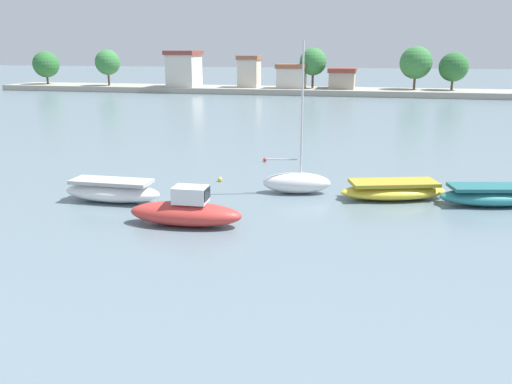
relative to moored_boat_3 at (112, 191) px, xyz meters
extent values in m
ellipsoid|color=white|center=(0.00, 0.00, -0.06)|extent=(4.91, 1.68, 0.92)
cube|color=#AFAFAF|center=(0.00, 0.00, 0.48)|extent=(3.93, 1.41, 0.17)
ellipsoid|color=#C63833|center=(4.71, -2.55, -0.02)|extent=(4.92, 1.82, 1.00)
cube|color=silver|center=(4.95, -2.54, 0.82)|extent=(1.44, 1.03, 0.69)
cube|color=black|center=(5.65, -2.51, 0.89)|extent=(0.12, 0.87, 0.48)
ellipsoid|color=white|center=(8.51, 3.52, 0.02)|extent=(3.62, 1.76, 1.07)
cylinder|color=silver|center=(8.71, 3.55, 3.80)|extent=(0.10, 0.10, 6.50)
cylinder|color=#B7B7BC|center=(7.74, 3.40, 1.24)|extent=(1.57, 0.33, 0.08)
ellipsoid|color=yellow|center=(13.34, 3.51, -0.15)|extent=(5.60, 3.34, 0.73)
cube|color=#A8952A|center=(13.34, 3.51, 0.30)|extent=(4.50, 2.75, 0.18)
ellipsoid|color=teal|center=(17.86, 3.44, -0.13)|extent=(5.14, 2.72, 0.78)
cube|color=#226367|center=(17.86, 3.44, 0.35)|extent=(4.12, 2.24, 0.16)
sphere|color=yellow|center=(3.96, 5.01, -0.40)|extent=(0.24, 0.24, 0.24)
sphere|color=red|center=(5.32, 10.83, -0.40)|extent=(0.24, 0.24, 0.24)
cube|color=#9E998C|center=(-1.29, 64.69, -0.06)|extent=(103.24, 9.03, 0.92)
cube|color=beige|center=(-19.85, 63.79, 3.02)|extent=(4.70, 5.43, 5.24)
cube|color=brown|center=(-19.85, 63.79, 5.99)|extent=(5.17, 5.98, 0.70)
cube|color=beige|center=(-8.70, 64.76, 2.64)|extent=(3.28, 3.59, 4.48)
cube|color=#995B42|center=(-8.70, 64.76, 5.23)|extent=(3.61, 3.95, 0.70)
cube|color=beige|center=(-1.44, 64.19, 1.97)|extent=(4.44, 3.79, 3.15)
cube|color=#995B42|center=(-1.44, 64.19, 3.90)|extent=(4.88, 4.16, 0.70)
cube|color=#B2A38E|center=(6.69, 65.42, 1.68)|extent=(3.96, 5.75, 2.56)
cube|color=brown|center=(6.69, 65.42, 3.31)|extent=(4.35, 6.33, 0.70)
cylinder|color=brown|center=(-46.67, 64.59, 1.22)|extent=(0.36, 0.36, 1.64)
sphere|color=#2D6B33|center=(-46.67, 64.59, 3.90)|extent=(4.66, 4.66, 4.66)
cylinder|color=brown|center=(1.96, 64.62, 1.65)|extent=(0.36, 0.36, 2.49)
sphere|color=#387A3D|center=(1.96, 64.62, 4.63)|extent=(4.36, 4.36, 4.36)
cylinder|color=brown|center=(-33.65, 63.22, 1.52)|extent=(0.36, 0.36, 2.24)
sphere|color=#387A3D|center=(-33.65, 63.22, 4.36)|extent=(4.30, 4.30, 4.30)
cylinder|color=brown|center=(23.64, 65.47, 1.27)|extent=(0.36, 0.36, 1.74)
sphere|color=#2D6B33|center=(23.64, 65.47, 3.93)|extent=(4.46, 4.46, 4.46)
cylinder|color=brown|center=(18.02, 65.95, 1.45)|extent=(0.36, 0.36, 2.11)
sphere|color=#387A3D|center=(18.02, 65.95, 4.53)|extent=(5.04, 5.04, 5.04)
camera|label=1|loc=(12.26, -22.37, 6.69)|focal=36.78mm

